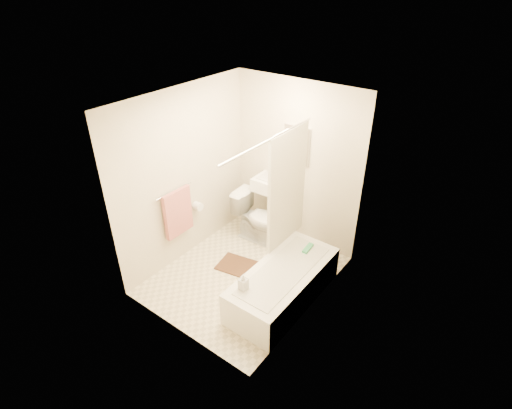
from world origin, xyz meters
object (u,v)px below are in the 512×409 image
Objects in this scene: sink at (274,204)px; bath_mat at (238,266)px; bathtub at (283,284)px; soap_bottle at (243,282)px; toilet at (259,218)px.

sink reaches higher than bath_mat.
bathtub is (0.93, -1.11, -0.30)m from sink.
sink is at bearing 94.60° from bath_mat.
soap_bottle is (0.73, -1.66, 0.03)m from sink.
sink is 1.93× the size of bath_mat.
toilet is 3.74× the size of soap_bottle.
bath_mat is 2.61× the size of soap_bottle.
soap_bottle is (0.65, -0.69, 0.54)m from bath_mat.
bathtub is at bearing -9.39° from bath_mat.
sink is 1.81m from soap_bottle.
toilet is at bearing 140.02° from bathtub.
bath_mat is at bearing 170.61° from bathtub.
bathtub is at bearing 70.26° from soap_bottle.
toilet is 0.74× the size of sink.
bathtub is 2.94× the size of bath_mat.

